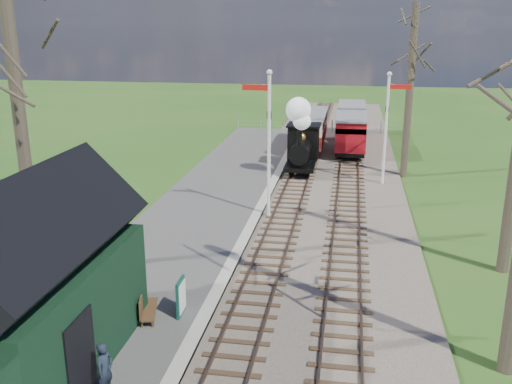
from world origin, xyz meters
TOP-DOWN VIEW (x-y plane):
  - distant_hills at (1.40, 64.38)m, footprint 114.40×48.00m
  - ballast_bed at (1.30, 22.00)m, footprint 8.00×60.00m
  - track_near at (0.00, 22.00)m, footprint 1.60×60.00m
  - track_far at (2.60, 22.00)m, footprint 1.60×60.00m
  - platform at (-3.50, 14.00)m, footprint 5.00×44.00m
  - coping_strip at (-1.20, 14.00)m, footprint 0.40×44.00m
  - station_shed at (-4.30, 4.00)m, footprint 3.25×6.30m
  - semaphore_near at (-0.77, 16.00)m, footprint 1.22×0.24m
  - semaphore_far at (4.37, 22.00)m, footprint 1.22×0.24m
  - bare_trees at (1.33, 10.10)m, footprint 15.51×22.39m
  - fence_line at (0.30, 36.00)m, footprint 12.60×0.08m
  - locomotive at (-0.01, 23.62)m, footprint 1.67×3.89m
  - coach at (0.00, 29.68)m, footprint 1.95×6.67m
  - red_carriage_a at (2.60, 28.65)m, footprint 1.90×4.70m
  - red_carriage_b at (2.60, 34.15)m, footprint 1.90×4.70m
  - sign_board at (-1.84, 7.04)m, footprint 0.11×0.71m
  - bench at (-2.77, 6.72)m, footprint 0.71×1.37m
  - person at (-2.41, 3.28)m, footprint 0.41×0.52m

SIDE VIEW (x-z plane):
  - distant_hills at x=1.40m, z-range -27.22..-5.20m
  - ballast_bed at x=1.30m, z-range 0.00..0.10m
  - track_near at x=0.00m, z-range 0.02..0.17m
  - track_far at x=2.60m, z-range 0.02..0.17m
  - platform at x=-3.50m, z-range 0.00..0.20m
  - coping_strip at x=-1.20m, z-range 0.00..0.21m
  - fence_line at x=0.30m, z-range 0.05..1.05m
  - bench at x=-2.77m, z-range 0.18..0.93m
  - sign_board at x=-1.84m, z-range 0.20..1.24m
  - person at x=-2.41m, z-range 0.20..1.46m
  - red_carriage_a at x=2.60m, z-range 0.40..2.39m
  - red_carriage_b at x=2.60m, z-range 0.40..2.39m
  - coach at x=0.00m, z-range 0.40..2.45m
  - locomotive at x=-0.01m, z-range -0.15..4.02m
  - station_shed at x=-4.30m, z-range -0.12..4.66m
  - semaphore_far at x=4.37m, z-range 0.49..6.21m
  - semaphore_near at x=-0.77m, z-range 0.51..6.73m
  - bare_trees at x=1.33m, z-range -0.79..11.21m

